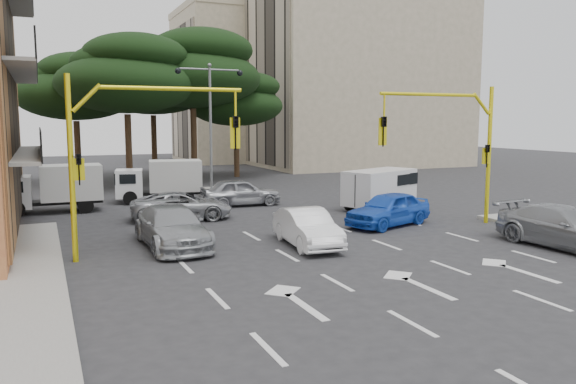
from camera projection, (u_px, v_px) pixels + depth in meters
name	position (u px, v px, depth m)	size (l,w,h in m)	color
ground	(339.00, 250.00, 19.81)	(120.00, 120.00, 0.00)	#28282B
median_strip	(212.00, 194.00, 34.31)	(1.40, 6.00, 0.15)	gray
apartment_beige_near	(360.00, 71.00, 55.64)	(20.20, 12.15, 18.70)	tan
apartment_beige_far	(252.00, 86.00, 63.85)	(16.20, 12.15, 16.70)	tan
pine_left_near	(127.00, 74.00, 37.18)	(9.15, 9.15, 10.23)	#382616
pine_center	(193.00, 68.00, 40.91)	(9.98, 9.98, 11.16)	#382616
pine_left_far	(76.00, 87.00, 39.69)	(8.32, 8.32, 9.30)	#382616
pine_right	(237.00, 99.00, 44.59)	(7.49, 7.49, 8.37)	#382616
pine_back	(153.00, 82.00, 44.73)	(9.15, 9.15, 10.23)	#382616
signal_mast_right	(457.00, 136.00, 23.85)	(5.79, 0.37, 6.00)	yellow
signal_mast_left	(129.00, 141.00, 18.39)	(5.79, 0.37, 6.00)	yellow
street_lamp_center	(210.00, 105.00, 33.63)	(4.16, 0.36, 7.77)	slate
car_white_hatch	(307.00, 228.00, 20.37)	(1.43, 4.10, 1.35)	white
car_blue_compact	(388.00, 209.00, 24.26)	(1.74, 4.33, 1.47)	blue
car_silver_wagon	(172.00, 227.00, 20.24)	(2.05, 5.05, 1.47)	#9CA0A4
car_silver_cross_a	(182.00, 206.00, 25.80)	(2.12, 4.61, 1.28)	#A2A5AA
car_silver_cross_b	(240.00, 192.00, 30.01)	(1.73, 4.29, 1.46)	#A4A6AC
car_silver_parked	(565.00, 227.00, 20.07)	(2.09, 5.13, 1.49)	gray
van_white	(380.00, 189.00, 28.73)	(1.88, 4.15, 2.08)	white
box_truck_a	(53.00, 189.00, 27.69)	(2.01, 4.78, 2.35)	white
box_truck_b	(160.00, 181.00, 31.35)	(1.98, 4.72, 2.32)	white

